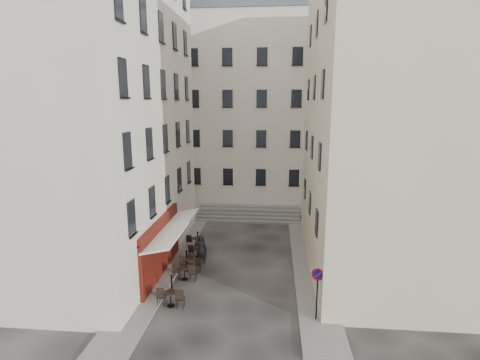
# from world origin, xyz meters

# --- Properties ---
(ground) EXTENTS (90.00, 90.00, 0.00)m
(ground) POSITION_xyz_m (0.00, 0.00, 0.00)
(ground) COLOR black
(ground) RESTS_ON ground
(sidewalk_left) EXTENTS (2.00, 22.00, 0.12)m
(sidewalk_left) POSITION_xyz_m (-4.50, 4.00, 0.06)
(sidewalk_left) COLOR slate
(sidewalk_left) RESTS_ON ground
(sidewalk_right) EXTENTS (2.00, 18.00, 0.12)m
(sidewalk_right) POSITION_xyz_m (4.50, 3.00, 0.06)
(sidewalk_right) COLOR slate
(sidewalk_right) RESTS_ON ground
(building_left) EXTENTS (12.20, 16.20, 20.60)m
(building_left) POSITION_xyz_m (-10.50, 3.00, 10.31)
(building_left) COLOR beige
(building_left) RESTS_ON ground
(building_right) EXTENTS (12.20, 14.20, 18.60)m
(building_right) POSITION_xyz_m (10.50, 3.50, 9.31)
(building_right) COLOR #C2B890
(building_right) RESTS_ON ground
(building_back) EXTENTS (18.20, 10.20, 18.60)m
(building_back) POSITION_xyz_m (-1.00, 19.00, 9.31)
(building_back) COLOR beige
(building_back) RESTS_ON ground
(cafe_storefront) EXTENTS (1.74, 7.30, 3.50)m
(cafe_storefront) POSITION_xyz_m (-4.32, 1.00, 1.88)
(cafe_storefront) COLOR #450F09
(cafe_storefront) RESTS_ON ground
(stone_steps) EXTENTS (9.00, 3.15, 0.80)m
(stone_steps) POSITION_xyz_m (0.00, 12.57, 0.40)
(stone_steps) COLOR #595754
(stone_steps) RESTS_ON ground
(bollard_near) EXTENTS (0.12, 0.12, 0.98)m
(bollard_near) POSITION_xyz_m (-3.25, -1.00, 0.53)
(bollard_near) COLOR black
(bollard_near) RESTS_ON ground
(bollard_mid) EXTENTS (0.12, 0.12, 0.98)m
(bollard_mid) POSITION_xyz_m (-3.25, 2.50, 0.53)
(bollard_mid) COLOR black
(bollard_mid) RESTS_ON ground
(bollard_far) EXTENTS (0.12, 0.12, 0.98)m
(bollard_far) POSITION_xyz_m (-3.25, 6.00, 0.53)
(bollard_far) COLOR black
(bollard_far) RESTS_ON ground
(no_parking_sign) EXTENTS (0.60, 0.20, 2.71)m
(no_parking_sign) POSITION_xyz_m (4.30, -3.18, 1.92)
(no_parking_sign) COLOR black
(no_parking_sign) RESTS_ON ground
(bistro_table_a) EXTENTS (1.42, 0.67, 1.00)m
(bistro_table_a) POSITION_xyz_m (-2.87, -2.51, 0.51)
(bistro_table_a) COLOR black
(bistro_table_a) RESTS_ON ground
(bistro_table_b) EXTENTS (1.40, 0.66, 0.99)m
(bistro_table_b) POSITION_xyz_m (-2.87, 0.41, 0.50)
(bistro_table_b) COLOR black
(bistro_table_b) RESTS_ON ground
(bistro_table_c) EXTENTS (1.35, 0.63, 0.95)m
(bistro_table_c) POSITION_xyz_m (-2.81, 1.58, 0.49)
(bistro_table_c) COLOR black
(bistro_table_c) RESTS_ON ground
(bistro_table_d) EXTENTS (1.21, 0.57, 0.85)m
(bistro_table_d) POSITION_xyz_m (-2.79, 3.65, 0.43)
(bistro_table_d) COLOR black
(bistro_table_d) RESTS_ON ground
(bistro_table_e) EXTENTS (1.31, 0.61, 0.92)m
(bistro_table_e) POSITION_xyz_m (-3.27, 5.33, 0.47)
(bistro_table_e) COLOR black
(bistro_table_e) RESTS_ON ground
(pedestrian) EXTENTS (0.72, 0.49, 1.93)m
(pedestrian) POSITION_xyz_m (-2.35, 2.79, 0.96)
(pedestrian) COLOR black
(pedestrian) RESTS_ON ground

